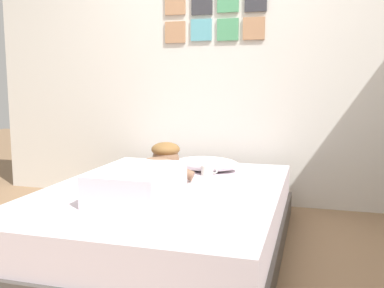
# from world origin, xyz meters

# --- Properties ---
(ground_plane) EXTENTS (12.79, 12.79, 0.00)m
(ground_plane) POSITION_xyz_m (0.00, 0.00, 0.00)
(ground_plane) COLOR #8C6B4C
(back_wall) EXTENTS (4.39, 0.12, 2.50)m
(back_wall) POSITION_xyz_m (-0.00, 1.42, 1.25)
(back_wall) COLOR silver
(back_wall) RESTS_ON ground
(bed) EXTENTS (1.53, 2.09, 0.41)m
(bed) POSITION_xyz_m (-0.05, 0.15, 0.20)
(bed) COLOR #4C4742
(bed) RESTS_ON ground
(pillow) EXTENTS (0.52, 0.32, 0.11)m
(pillow) POSITION_xyz_m (0.08, 0.77, 0.46)
(pillow) COLOR silver
(pillow) RESTS_ON bed
(person_lying) EXTENTS (0.43, 0.92, 0.27)m
(person_lying) POSITION_xyz_m (-0.11, 0.01, 0.51)
(person_lying) COLOR silver
(person_lying) RESTS_ON bed
(coffee_cup) EXTENTS (0.12, 0.09, 0.07)m
(coffee_cup) POSITION_xyz_m (0.13, 0.60, 0.44)
(coffee_cup) COLOR white
(coffee_cup) RESTS_ON bed
(cell_phone) EXTENTS (0.07, 0.14, 0.01)m
(cell_phone) POSITION_xyz_m (-0.31, -0.18, 0.41)
(cell_phone) COLOR black
(cell_phone) RESTS_ON bed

